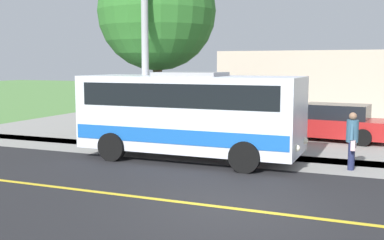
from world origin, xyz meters
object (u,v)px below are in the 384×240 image
Objects in this scene: pedestrian_waiting at (352,139)px; street_light_pole at (143,17)px; tree_curbside at (157,12)px; shuttle_bus_front at (191,111)px; parked_car_near at (332,123)px.

street_light_pole reaches higher than pedestrian_waiting.
tree_curbside is (-2.49, -7.49, 4.15)m from pedestrian_waiting.
shuttle_bus_front reaches higher than parked_car_near.
shuttle_bus_front is 4.96m from pedestrian_waiting.
shuttle_bus_front is 0.97× the size of tree_curbside.
street_light_pole is at bearing 16.35° from tree_curbside.
pedestrian_waiting reaches higher than parked_car_near.
shuttle_bus_front is 5.19m from tree_curbside.
pedestrian_waiting is 0.23× the size of tree_curbside.
pedestrian_waiting is at bearing 11.81° from parked_car_near.
shuttle_bus_front reaches higher than pedestrian_waiting.
shuttle_bus_front is 1.56× the size of parked_car_near.
parked_car_near is at bearing 133.32° from street_light_pole.
street_light_pole reaches higher than shuttle_bus_front.
tree_curbside reaches higher than pedestrian_waiting.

